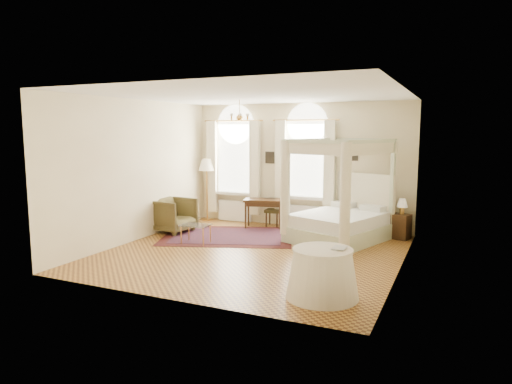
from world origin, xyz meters
TOP-DOWN VIEW (x-y plane):
  - ground at (0.00, 0.00)m, footprint 6.00×6.00m
  - room_walls at (0.00, 0.00)m, footprint 6.00×6.00m
  - window_left at (-1.90, 2.87)m, footprint 1.62×0.27m
  - window_right at (0.20, 2.87)m, footprint 1.62×0.27m
  - chandelier at (-0.90, 1.20)m, footprint 0.51×0.45m
  - wall_pictures at (0.09, 2.97)m, footprint 2.54×0.03m
  - canopy_bed at (1.38, 1.82)m, footprint 2.40×2.65m
  - nightstand at (2.70, 2.60)m, footprint 0.50×0.48m
  - nightstand_lamp at (2.72, 2.63)m, footprint 0.25×0.25m
  - writing_desk at (-0.78, 2.40)m, footprint 1.14×0.79m
  - laptop at (-0.65, 2.53)m, footprint 0.33×0.27m
  - stool at (-0.63, 2.70)m, footprint 0.43×0.43m
  - armchair at (-2.70, 0.98)m, footprint 1.05×1.03m
  - coffee_table at (-1.53, 0.18)m, footprint 0.68×0.50m
  - floor_lamp at (-2.70, 2.70)m, footprint 0.46×0.46m
  - oriental_rug at (-1.20, 1.13)m, footprint 3.70×3.18m
  - side_table at (2.07, -1.94)m, footprint 1.14×1.14m
  - book at (2.20, -1.84)m, footprint 0.21×0.28m

SIDE VIEW (x-z plane):
  - ground at x=0.00m, z-range 0.00..0.00m
  - oriental_rug at x=-1.20m, z-range 0.00..0.01m
  - nightstand at x=2.70m, z-range 0.00..0.60m
  - side_table at x=2.07m, z-range -0.01..0.77m
  - stool at x=-0.63m, z-range 0.15..0.62m
  - coffee_table at x=-1.53m, z-range 0.18..0.62m
  - armchair at x=-2.70m, z-range 0.00..0.87m
  - canopy_bed at x=1.38m, z-range -0.65..1.74m
  - writing_desk at x=-0.78m, z-range 0.28..1.05m
  - laptop at x=-0.65m, z-range 0.78..0.80m
  - book at x=2.20m, z-range 0.78..0.80m
  - nightstand_lamp at x=2.72m, z-range 0.66..1.03m
  - window_left at x=-1.90m, z-range -0.16..3.13m
  - window_right at x=0.20m, z-range -0.16..3.13m
  - floor_lamp at x=-2.70m, z-range 0.63..2.41m
  - wall_pictures at x=0.09m, z-range 1.70..2.09m
  - room_walls at x=0.00m, z-range -1.02..4.98m
  - chandelier at x=-0.90m, z-range 2.66..3.16m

